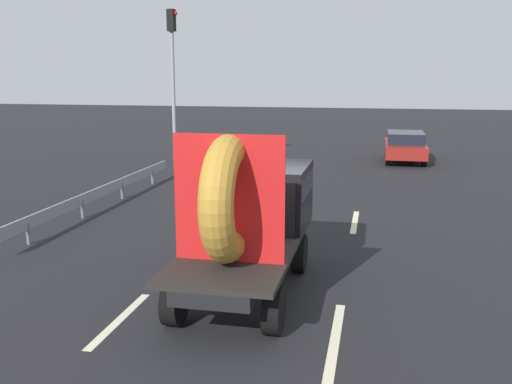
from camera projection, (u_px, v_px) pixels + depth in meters
The scene contains 9 objects.
ground_plane at pixel (260, 278), 12.03m from camera, with size 120.00×120.00×0.00m, color black.
flatbed_truck at pixel (251, 208), 11.38m from camera, with size 2.02×5.02×3.22m.
distant_sedan at pixel (405, 146), 27.69m from camera, with size 1.86×4.35×1.42m.
traffic_light at pixel (173, 69), 24.62m from camera, with size 0.42×0.36×6.80m.
guardrail at pixel (103, 191), 18.19m from camera, with size 0.10×10.90×0.71m.
lane_dash_left_near at pixel (120, 320), 9.99m from camera, with size 2.36×0.16×0.01m, color beige.
lane_dash_left_far at pixel (226, 219), 16.87m from camera, with size 2.34×0.16×0.01m, color beige.
lane_dash_right_near at pixel (335, 339), 9.26m from camera, with size 2.82×0.16×0.01m, color beige.
lane_dash_right_far at pixel (355, 222), 16.54m from camera, with size 2.56×0.16×0.01m, color beige.
Camera 1 is at (2.27, -11.19, 4.20)m, focal length 40.48 mm.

